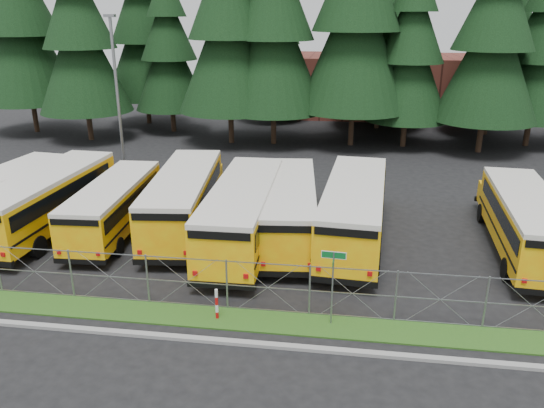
{
  "coord_description": "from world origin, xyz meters",
  "views": [
    {
      "loc": [
        3.0,
        -17.61,
        10.33
      ],
      "look_at": [
        -0.05,
        4.0,
        2.36
      ],
      "focal_mm": 35.0,
      "sensor_mm": 36.0,
      "label": 1
    }
  ],
  "objects_px": {
    "bus_4": "(245,213)",
    "bus_6": "(354,212)",
    "bus_0": "(8,196)",
    "bus_5": "(289,210)",
    "bus_east": "(523,223)",
    "street_sign": "(333,272)",
    "striped_bollard": "(217,305)",
    "light_standard": "(117,90)",
    "bus_2": "(117,206)",
    "bus_1": "(52,201)",
    "bus_3": "(185,200)"
  },
  "relations": [
    {
      "from": "bus_4",
      "to": "bus_6",
      "type": "bearing_deg",
      "value": 9.51
    },
    {
      "from": "bus_0",
      "to": "bus_5",
      "type": "xyz_separation_m",
      "value": [
        14.7,
        -0.24,
        0.09
      ]
    },
    {
      "from": "bus_east",
      "to": "street_sign",
      "type": "distance_m",
      "value": 10.99
    },
    {
      "from": "street_sign",
      "to": "striped_bollard",
      "type": "distance_m",
      "value": 4.27
    },
    {
      "from": "bus_0",
      "to": "bus_5",
      "type": "distance_m",
      "value": 14.7
    },
    {
      "from": "bus_0",
      "to": "bus_east",
      "type": "distance_m",
      "value": 25.27
    },
    {
      "from": "bus_east",
      "to": "light_standard",
      "type": "relative_size",
      "value": 1.05
    },
    {
      "from": "bus_6",
      "to": "light_standard",
      "type": "relative_size",
      "value": 1.12
    },
    {
      "from": "bus_4",
      "to": "light_standard",
      "type": "bearing_deg",
      "value": 133.68
    },
    {
      "from": "street_sign",
      "to": "bus_6",
      "type": "bearing_deg",
      "value": 84.0
    },
    {
      "from": "bus_6",
      "to": "striped_bollard",
      "type": "bearing_deg",
      "value": -118.01
    },
    {
      "from": "light_standard",
      "to": "bus_6",
      "type": "bearing_deg",
      "value": -32.13
    },
    {
      "from": "bus_4",
      "to": "bus_5",
      "type": "xyz_separation_m",
      "value": [
        1.96,
        0.99,
        -0.08
      ]
    },
    {
      "from": "bus_0",
      "to": "bus_2",
      "type": "bearing_deg",
      "value": 0.39
    },
    {
      "from": "bus_0",
      "to": "bus_4",
      "type": "relative_size",
      "value": 0.88
    },
    {
      "from": "bus_1",
      "to": "light_standard",
      "type": "distance_m",
      "value": 10.96
    },
    {
      "from": "bus_0",
      "to": "street_sign",
      "type": "height_order",
      "value": "street_sign"
    },
    {
      "from": "bus_2",
      "to": "bus_east",
      "type": "relative_size",
      "value": 0.92
    },
    {
      "from": "bus_0",
      "to": "light_standard",
      "type": "relative_size",
      "value": 0.99
    },
    {
      "from": "bus_0",
      "to": "striped_bollard",
      "type": "height_order",
      "value": "bus_0"
    },
    {
      "from": "bus_1",
      "to": "striped_bollard",
      "type": "xyz_separation_m",
      "value": [
        10.08,
        -7.11,
        -0.86
      ]
    },
    {
      "from": "bus_east",
      "to": "bus_2",
      "type": "bearing_deg",
      "value": -175.3
    },
    {
      "from": "bus_1",
      "to": "bus_east",
      "type": "bearing_deg",
      "value": 3.71
    },
    {
      "from": "bus_6",
      "to": "street_sign",
      "type": "height_order",
      "value": "bus_6"
    },
    {
      "from": "bus_east",
      "to": "bus_5",
      "type": "bearing_deg",
      "value": -176.99
    },
    {
      "from": "bus_5",
      "to": "bus_3",
      "type": "bearing_deg",
      "value": 169.23
    },
    {
      "from": "bus_2",
      "to": "bus_5",
      "type": "distance_m",
      "value": 8.48
    },
    {
      "from": "bus_3",
      "to": "bus_4",
      "type": "xyz_separation_m",
      "value": [
        3.28,
        -1.48,
        0.03
      ]
    },
    {
      "from": "bus_5",
      "to": "striped_bollard",
      "type": "height_order",
      "value": "bus_5"
    },
    {
      "from": "striped_bollard",
      "to": "street_sign",
      "type": "bearing_deg",
      "value": 3.39
    },
    {
      "from": "light_standard",
      "to": "bus_2",
      "type": "bearing_deg",
      "value": -68.79
    },
    {
      "from": "bus_5",
      "to": "street_sign",
      "type": "bearing_deg",
      "value": -78.03
    },
    {
      "from": "bus_east",
      "to": "bus_6",
      "type": "bearing_deg",
      "value": -176.83
    },
    {
      "from": "bus_0",
      "to": "striped_bollard",
      "type": "distance_m",
      "value": 15.23
    },
    {
      "from": "bus_1",
      "to": "bus_6",
      "type": "distance_m",
      "value": 14.88
    },
    {
      "from": "bus_2",
      "to": "bus_6",
      "type": "relative_size",
      "value": 0.86
    },
    {
      "from": "bus_0",
      "to": "street_sign",
      "type": "relative_size",
      "value": 3.56
    },
    {
      "from": "bus_1",
      "to": "bus_4",
      "type": "relative_size",
      "value": 0.98
    },
    {
      "from": "bus_0",
      "to": "bus_1",
      "type": "relative_size",
      "value": 0.9
    },
    {
      "from": "bus_4",
      "to": "bus_6",
      "type": "distance_m",
      "value": 5.13
    },
    {
      "from": "bus_6",
      "to": "striped_bollard",
      "type": "distance_m",
      "value": 9.01
    },
    {
      "from": "bus_2",
      "to": "bus_5",
      "type": "height_order",
      "value": "bus_5"
    },
    {
      "from": "bus_5",
      "to": "bus_6",
      "type": "xyz_separation_m",
      "value": [
        3.09,
        -0.07,
        0.09
      ]
    },
    {
      "from": "bus_3",
      "to": "bus_0",
      "type": "bearing_deg",
      "value": 175.41
    },
    {
      "from": "bus_3",
      "to": "bus_east",
      "type": "distance_m",
      "value": 15.82
    },
    {
      "from": "bus_3",
      "to": "bus_5",
      "type": "bearing_deg",
      "value": -11.51
    },
    {
      "from": "bus_0",
      "to": "bus_1",
      "type": "xyz_separation_m",
      "value": [
        2.92,
        -0.78,
        0.15
      ]
    },
    {
      "from": "bus_3",
      "to": "striped_bollard",
      "type": "xyz_separation_m",
      "value": [
        3.54,
        -8.15,
        -0.86
      ]
    },
    {
      "from": "street_sign",
      "to": "bus_2",
      "type": "bearing_deg",
      "value": 147.01
    },
    {
      "from": "bus_6",
      "to": "light_standard",
      "type": "bearing_deg",
      "value": 152.13
    }
  ]
}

